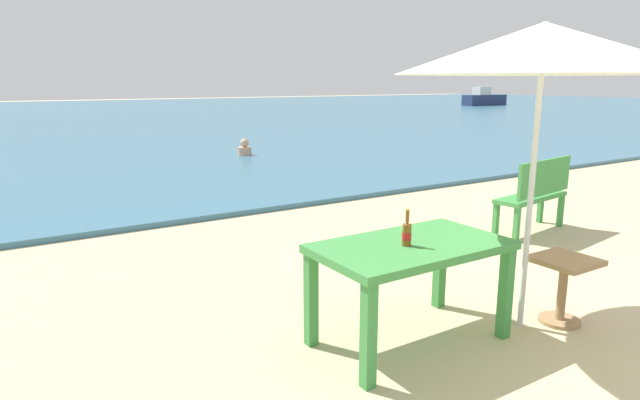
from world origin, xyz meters
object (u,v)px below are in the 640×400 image
(picnic_table_green, at_px, (411,257))
(bench_green_left, at_px, (537,191))
(patio_umbrella, at_px, (543,49))
(swimmer_person, at_px, (245,149))
(beer_bottle_amber, at_px, (407,233))
(side_table_wood, at_px, (563,281))
(boat_tanker, at_px, (484,99))

(picnic_table_green, relative_size, bench_green_left, 1.13)
(patio_umbrella, height_order, swimmer_person, patio_umbrella)
(bench_green_left, bearing_deg, beer_bottle_amber, -157.56)
(patio_umbrella, xyz_separation_m, side_table_wood, (0.32, -0.13, -1.76))
(patio_umbrella, relative_size, swimmer_person, 5.61)
(side_table_wood, bearing_deg, swimmer_person, 79.41)
(patio_umbrella, height_order, boat_tanker, patio_umbrella)
(side_table_wood, height_order, bench_green_left, bench_green_left)
(side_table_wood, distance_m, bench_green_left, 2.76)
(bench_green_left, distance_m, boat_tanker, 37.06)
(side_table_wood, distance_m, boat_tanker, 39.82)
(beer_bottle_amber, bearing_deg, bench_green_left, 22.44)
(swimmer_person, bearing_deg, picnic_table_green, -107.91)
(side_table_wood, bearing_deg, picnic_table_green, 161.49)
(side_table_wood, height_order, swimmer_person, side_table_wood)
(beer_bottle_amber, bearing_deg, side_table_wood, -16.32)
(bench_green_left, xyz_separation_m, boat_tanker, (27.54, 24.80, 0.05))
(beer_bottle_amber, bearing_deg, swimmer_person, 71.73)
(patio_umbrella, height_order, bench_green_left, patio_umbrella)
(side_table_wood, height_order, boat_tanker, boat_tanker)
(swimmer_person, relative_size, boat_tanker, 0.11)
(beer_bottle_amber, relative_size, bench_green_left, 0.21)
(beer_bottle_amber, relative_size, side_table_wood, 0.49)
(bench_green_left, bearing_deg, side_table_wood, -139.48)
(picnic_table_green, distance_m, side_table_wood, 1.34)
(picnic_table_green, height_order, beer_bottle_amber, beer_bottle_amber)
(boat_tanker, bearing_deg, patio_umbrella, -138.55)
(picnic_table_green, height_order, boat_tanker, boat_tanker)
(side_table_wood, xyz_separation_m, swimmer_person, (1.88, 10.05, -0.11))
(beer_bottle_amber, height_order, bench_green_left, beer_bottle_amber)
(picnic_table_green, bearing_deg, boat_tanker, 40.29)
(beer_bottle_amber, relative_size, swimmer_person, 0.65)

